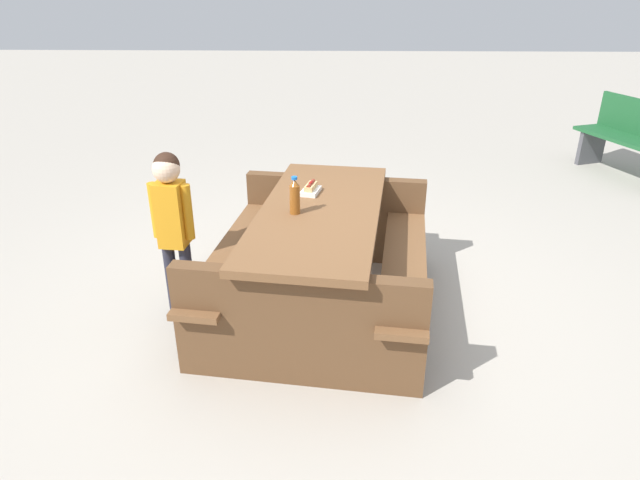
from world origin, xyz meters
TOP-DOWN VIEW (x-y plane):
  - ground_plane at (0.00, 0.00)m, footprint 30.00×30.00m
  - picnic_table at (0.00, 0.00)m, footprint 1.96×1.62m
  - soda_bottle at (-0.08, 0.16)m, footprint 0.07×0.07m
  - hotdog_tray at (0.28, 0.07)m, footprint 0.20×0.15m
  - child_in_coat at (-0.06, 0.95)m, footprint 0.18×0.28m
  - park_bench_near at (2.88, -3.52)m, footprint 1.55×0.89m

SIDE VIEW (x-z plane):
  - ground_plane at x=0.00m, z-range 0.00..0.00m
  - picnic_table at x=0.00m, z-range 0.07..0.82m
  - park_bench_near at x=2.88m, z-range 0.02..0.87m
  - child_in_coat at x=-0.06m, z-range 0.16..1.29m
  - hotdog_tray at x=0.28m, z-range 0.74..0.82m
  - soda_bottle at x=-0.08m, z-range 0.74..0.98m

